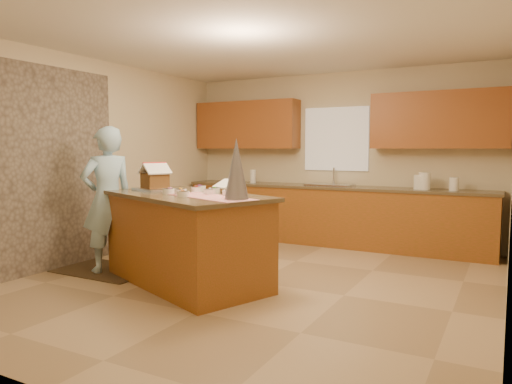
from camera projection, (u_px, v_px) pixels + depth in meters
floor at (255, 282)px, 5.38m from camera, size 5.50×5.50×0.00m
ceiling at (255, 37)px, 5.13m from camera, size 5.50×5.50×0.00m
wall_back at (337, 158)px, 7.66m from camera, size 5.50×5.50×0.00m
wall_front at (36, 174)px, 2.84m from camera, size 5.50×5.50×0.00m
wall_left at (92, 160)px, 6.43m from camera, size 5.50×5.50×0.00m
stone_accent at (42, 169)px, 5.73m from camera, size 0.00×2.50×2.50m
window_curtain at (336, 139)px, 7.61m from camera, size 1.05×0.03×1.00m
back_counter_base at (329, 216)px, 7.48m from camera, size 4.80×0.60×0.88m
back_counter_top at (330, 187)px, 7.44m from camera, size 4.85×0.63×0.04m
upper_cabinet_left at (247, 125)px, 8.19m from camera, size 1.85×0.35×0.80m
upper_cabinet_right at (438, 120)px, 6.72m from camera, size 1.85×0.35×0.80m
sink at (330, 188)px, 7.44m from camera, size 0.70×0.45×0.12m
faucet at (334, 176)px, 7.59m from camera, size 0.03×0.03×0.28m
island_base at (186, 241)px, 5.30m from camera, size 2.19×1.64×0.96m
island_top at (186, 196)px, 5.26m from camera, size 2.30×1.76×0.04m
table_runner at (211, 197)px, 4.88m from camera, size 1.16×0.77×0.01m
baking_tray at (155, 189)px, 5.68m from camera, size 0.60×0.53×0.03m
cookbook at (225, 184)px, 5.38m from camera, size 0.29×0.26×0.10m
tinsel_tree at (236, 169)px, 4.61m from camera, size 0.31×0.31×0.60m
rug at (107, 270)px, 5.87m from camera, size 1.19×0.78×0.01m
boy at (107, 199)px, 5.77m from camera, size 0.64×0.75×1.75m
canister_a at (419, 182)px, 6.80m from camera, size 0.15×0.15×0.20m
canister_b at (425, 181)px, 6.76m from camera, size 0.17×0.17×0.24m
canister_c at (454, 184)px, 6.58m from camera, size 0.13×0.13×0.19m
paper_towel at (253, 176)px, 8.08m from camera, size 0.10×0.10×0.22m
gingerbread_house at (155, 178)px, 5.66m from camera, size 0.39×0.39×0.31m
candy_bowls at (198, 191)px, 5.23m from camera, size 0.82×0.81×0.06m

